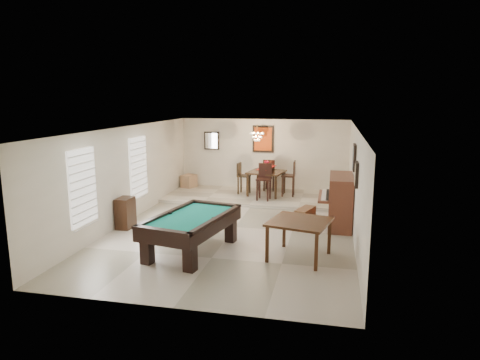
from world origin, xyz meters
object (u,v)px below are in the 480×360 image
at_px(dining_chair_north, 270,175).
at_px(dining_chair_east, 288,178).
at_px(upright_piano, 334,201).
at_px(flower_vase, 267,164).
at_px(chandelier, 257,133).
at_px(dining_chair_south, 264,182).
at_px(apothecary_chest, 125,213).
at_px(corner_bench, 189,181).
at_px(pool_table, 192,234).
at_px(piano_bench, 305,216).
at_px(dining_chair_west, 244,178).
at_px(dining_table, 266,181).
at_px(square_table, 299,239).

distance_m(dining_chair_north, dining_chair_east, 1.02).
bearing_deg(upright_piano, flower_vase, 129.31).
height_order(flower_vase, chandelier, chandelier).
height_order(dining_chair_south, dining_chair_east, dining_chair_east).
relative_size(dining_chair_north, dining_chair_east, 0.94).
relative_size(apothecary_chest, corner_bench, 1.59).
xyz_separation_m(pool_table, upright_piano, (3.05, 2.67, 0.27)).
bearing_deg(chandelier, upright_piano, -44.77).
height_order(dining_chair_north, corner_bench, dining_chair_north).
bearing_deg(piano_bench, dining_chair_north, 112.88).
bearing_deg(dining_chair_west, dining_chair_south, -127.53).
bearing_deg(corner_bench, dining_chair_east, -9.52).
height_order(upright_piano, dining_chair_east, upright_piano).
height_order(flower_vase, dining_chair_east, flower_vase).
xyz_separation_m(apothecary_chest, dining_table, (3.07, 4.09, 0.18)).
xyz_separation_m(upright_piano, apothecary_chest, (-5.30, -1.36, -0.27)).
bearing_deg(dining_table, square_table, -73.89).
distance_m(upright_piano, dining_chair_north, 4.10).
height_order(dining_chair_east, chandelier, chandelier).
relative_size(square_table, dining_chair_west, 1.12).
xyz_separation_m(piano_bench, corner_bench, (-4.44, 3.38, 0.13)).
xyz_separation_m(piano_bench, dining_table, (-1.48, 2.76, 0.36)).
relative_size(flower_vase, dining_chair_north, 0.23).
relative_size(pool_table, flower_vase, 9.40).
bearing_deg(corner_bench, chandelier, -17.58).
relative_size(upright_piano, apothecary_chest, 2.02).
distance_m(flower_vase, dining_chair_north, 0.88).
xyz_separation_m(flower_vase, dining_chair_north, (0.01, 0.73, -0.50)).
bearing_deg(dining_chair_north, corner_bench, 6.20).
distance_m(pool_table, dining_table, 5.46).
height_order(square_table, dining_chair_west, dining_chair_west).
relative_size(dining_chair_north, dining_chair_west, 1.05).
xyz_separation_m(dining_chair_west, dining_chair_east, (1.50, -0.01, 0.06)).
xyz_separation_m(square_table, apothecary_chest, (-4.59, 1.17, -0.01)).
bearing_deg(apothecary_chest, corner_bench, 88.60).
height_order(upright_piano, piano_bench, upright_piano).
distance_m(pool_table, dining_chair_south, 4.74).
height_order(pool_table, chandelier, chandelier).
bearing_deg(dining_chair_east, chandelier, -78.74).
relative_size(dining_chair_north, corner_bench, 2.19).
relative_size(upright_piano, corner_bench, 3.21).
height_order(square_table, chandelier, chandelier).
height_order(pool_table, apothecary_chest, same).
bearing_deg(piano_bench, apothecary_chest, -163.77).
bearing_deg(piano_bench, flower_vase, 118.25).
distance_m(square_table, dining_chair_west, 5.75).
relative_size(pool_table, dining_table, 2.17).
bearing_deg(corner_bench, square_table, -52.73).
xyz_separation_m(pool_table, dining_chair_south, (0.85, 4.65, 0.30)).
distance_m(piano_bench, chandelier, 3.68).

